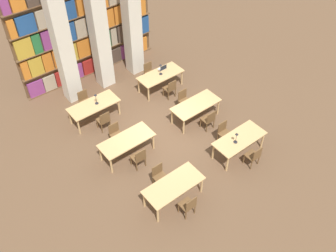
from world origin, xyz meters
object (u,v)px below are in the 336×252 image
(desk_lamp_0, at_px, (236,136))
(chair_7, at_px, (184,100))
(chair_4, at_px, (139,157))
(chair_10, at_px, (170,88))
(pillar_right, at_px, (131,7))
(chair_0, at_px, (188,205))
(laptop, at_px, (162,68))
(reading_table_1, at_px, (239,140))
(chair_6, at_px, (209,119))
(chair_11, at_px, (150,72))
(chair_2, at_px, (254,156))
(desk_lamp_1, at_px, (96,97))
(chair_8, at_px, (104,120))
(desk_lamp_2, at_px, (161,67))
(reading_table_5, at_px, (160,76))
(reading_table_2, at_px, (127,141))
(pillar_left, at_px, (60,32))
(reading_table_3, at_px, (196,106))
(chair_3, at_px, (224,132))
(reading_table_0, at_px, (174,186))
(chair_1, at_px, (160,176))
(reading_table_4, at_px, (94,106))
(chair_9, at_px, (85,100))
(chair_5, at_px, (116,134))
(pillar_center, at_px, (97,19))

(desk_lamp_0, distance_m, chair_7, 3.06)
(chair_4, bearing_deg, chair_10, 35.46)
(pillar_right, distance_m, chair_0, 8.18)
(laptop, bearing_deg, reading_table_1, 85.43)
(chair_6, distance_m, laptop, 3.28)
(chair_7, distance_m, chair_11, 2.31)
(chair_6, bearing_deg, desk_lamp_0, -100.01)
(chair_2, distance_m, chair_4, 3.85)
(reading_table_1, relative_size, desk_lamp_1, 4.14)
(chair_2, bearing_deg, pillar_right, 89.64)
(chair_8, relative_size, laptop, 2.71)
(reading_table_1, bearing_deg, desk_lamp_2, 88.54)
(reading_table_5, xyz_separation_m, chair_11, (-0.04, 0.71, -0.18))
(reading_table_2, bearing_deg, desk_lamp_1, 85.46)
(chair_6, bearing_deg, chair_11, 89.57)
(chair_8, bearing_deg, pillar_left, 90.09)
(desk_lamp_1, bearing_deg, reading_table_3, -39.11)
(chair_2, relative_size, chair_3, 1.00)
(reading_table_0, bearing_deg, chair_8, 90.54)
(desk_lamp_1, bearing_deg, chair_1, -91.55)
(chair_7, distance_m, reading_table_4, 3.48)
(reading_table_5, bearing_deg, chair_1, -127.96)
(chair_1, xyz_separation_m, chair_10, (3.05, 3.26, 0.00))
(chair_9, xyz_separation_m, chair_11, (3.09, -0.06, 0.00))
(reading_table_1, relative_size, reading_table_3, 1.00)
(chair_4, relative_size, reading_table_5, 0.46)
(chair_1, distance_m, reading_table_2, 1.75)
(chair_1, distance_m, chair_5, 2.45)
(pillar_left, relative_size, chair_1, 6.92)
(chair_9, xyz_separation_m, laptop, (3.42, -0.54, 0.31))
(reading_table_4, bearing_deg, chair_10, -14.05)
(pillar_left, bearing_deg, desk_lamp_1, -85.09)
(chair_7, height_order, chair_8, same)
(laptop, bearing_deg, chair_10, 70.73)
(desk_lamp_1, bearing_deg, chair_5, -96.63)
(reading_table_5, xyz_separation_m, laptop, (0.28, 0.23, 0.12))
(chair_0, distance_m, chair_7, 4.84)
(desk_lamp_2, bearing_deg, pillar_right, 92.47)
(chair_2, relative_size, desk_lamp_2, 1.75)
(chair_6, height_order, desk_lamp_1, desk_lamp_1)
(chair_1, distance_m, reading_table_5, 5.04)
(pillar_right, distance_m, desk_lamp_0, 6.69)
(chair_3, height_order, desk_lamp_1, desk_lamp_1)
(desk_lamp_0, relative_size, chair_5, 0.51)
(chair_8, relative_size, desk_lamp_1, 1.89)
(chair_8, bearing_deg, pillar_center, 57.70)
(pillar_right, height_order, chair_3, pillar_right)
(reading_table_4, relative_size, chair_9, 2.20)
(reading_table_2, bearing_deg, chair_6, -14.39)
(chair_6, height_order, reading_table_5, chair_6)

